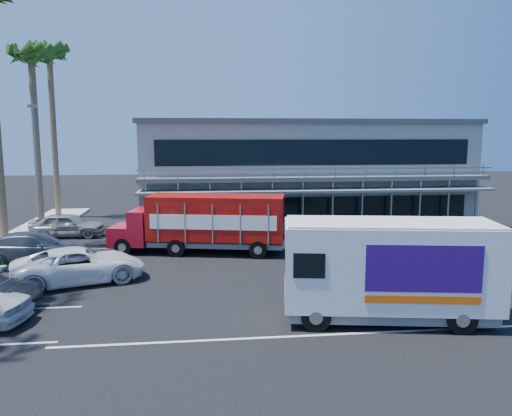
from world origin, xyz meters
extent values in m
plane|color=black|center=(0.00, 0.00, 0.00)|extent=(120.00, 120.00, 0.00)
cube|color=gray|center=(3.00, 15.00, 3.50)|extent=(22.00, 10.00, 7.00)
cube|color=#515454|center=(3.00, 15.00, 7.15)|extent=(22.40, 10.40, 0.30)
cube|color=#515454|center=(3.00, 9.40, 3.60)|extent=(22.00, 1.20, 0.25)
cube|color=gray|center=(3.00, 8.85, 4.10)|extent=(22.00, 0.08, 0.90)
cube|color=slate|center=(3.00, 9.10, 2.90)|extent=(22.00, 1.80, 0.15)
cube|color=black|center=(3.00, 9.98, 1.60)|extent=(20.00, 0.06, 1.60)
cube|color=black|center=(3.00, 9.98, 5.20)|extent=(20.00, 0.06, 1.60)
cylinder|color=brown|center=(-14.70, 13.00, 5.50)|extent=(0.44, 0.44, 11.00)
sphere|color=#234B15|center=(-14.70, 13.00, 11.20)|extent=(1.10, 1.10, 1.10)
cylinder|color=brown|center=(-15.10, 18.50, 6.00)|extent=(0.44, 0.44, 12.00)
sphere|color=#234B15|center=(-15.10, 18.50, 12.20)|extent=(1.10, 1.10, 1.10)
cylinder|color=gray|center=(-14.20, 11.00, 4.00)|extent=(0.14, 0.14, 8.00)
cube|color=gray|center=(-14.20, 11.00, 8.00)|extent=(0.50, 0.25, 0.18)
cube|color=#A80D1B|center=(-8.44, 6.52, 0.89)|extent=(1.64, 2.22, 1.07)
cube|color=#A80D1B|center=(-7.47, 6.31, 1.38)|extent=(1.34, 2.37, 1.87)
cube|color=black|center=(-7.47, 6.31, 1.92)|extent=(0.44, 1.86, 0.62)
cube|color=#B6150B|center=(-3.46, 5.46, 1.96)|extent=(7.45, 3.67, 2.32)
cube|color=slate|center=(-3.46, 5.46, 0.58)|extent=(7.38, 3.34, 0.27)
cube|color=white|center=(-3.69, 4.36, 1.87)|extent=(6.43, 1.40, 0.76)
cube|color=white|center=(-3.22, 6.56, 1.87)|extent=(6.43, 1.40, 0.76)
cylinder|color=black|center=(-8.38, 5.50, 0.46)|extent=(0.97, 0.47, 0.93)
cylinder|color=black|center=(-7.97, 7.42, 0.46)|extent=(0.97, 0.47, 0.93)
cylinder|color=black|center=(-5.58, 4.91, 0.46)|extent=(0.97, 0.47, 0.93)
cylinder|color=black|center=(-5.18, 6.83, 0.46)|extent=(0.97, 0.47, 0.93)
cylinder|color=black|center=(-1.39, 4.02, 0.46)|extent=(0.97, 0.47, 0.93)
cylinder|color=black|center=(-0.98, 5.94, 0.46)|extent=(0.97, 0.47, 0.93)
cube|color=white|center=(2.00, -5.00, 1.96)|extent=(7.35, 3.55, 2.82)
cube|color=slate|center=(2.00, -5.00, 0.40)|extent=(7.04, 3.27, 0.35)
cube|color=black|center=(-1.46, -4.42, 2.27)|extent=(0.39, 1.97, 0.96)
cube|color=white|center=(2.00, -5.00, 3.41)|extent=(7.21, 3.48, 0.08)
cube|color=#2F0B63|center=(2.59, -6.34, 2.17)|extent=(3.58, 0.63, 1.51)
cube|color=#2F0B63|center=(3.00, -3.93, 2.17)|extent=(3.58, 0.63, 1.51)
cube|color=#F2590C|center=(2.59, -6.35, 1.16)|extent=(3.58, 0.62, 0.25)
cylinder|color=black|center=(-0.66, -5.64, 0.48)|extent=(1.00, 0.44, 0.97)
cylinder|color=black|center=(-0.31, -3.53, 0.48)|extent=(1.00, 0.44, 0.97)
cylinder|color=black|center=(3.91, -6.40, 0.48)|extent=(1.00, 0.44, 0.97)
cylinder|color=black|center=(4.26, -4.30, 0.48)|extent=(1.00, 0.44, 0.97)
imported|color=white|center=(-9.50, 0.80, 0.76)|extent=(6.00, 4.25, 1.52)
imported|color=#333B44|center=(-12.50, 4.51, 0.75)|extent=(5.24, 2.23, 1.51)
imported|color=gray|center=(-12.50, 10.80, 0.76)|extent=(4.49, 1.91, 1.51)
camera|label=1|loc=(-4.36, -20.75, 6.34)|focal=35.00mm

